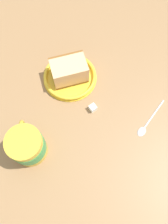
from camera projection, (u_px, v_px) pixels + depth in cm
name	position (u px, v px, depth cm)	size (l,w,h in cm)	color
ground_plane	(73.00, 95.00, 65.61)	(143.35, 143.35, 3.60)	#936D47
small_plate	(70.00, 77.00, 64.92)	(15.56, 15.56, 1.73)	yellow
cake_slice	(69.00, 70.00, 62.25)	(10.83, 11.81, 6.15)	brown
tea_mug	(27.00, 146.00, 53.33)	(10.38, 8.61, 9.26)	gold
teaspoon	(146.00, 125.00, 59.92)	(2.33, 13.20, 0.80)	silver
sugar_cube	(92.00, 108.00, 61.15)	(1.77, 1.77, 1.77)	white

